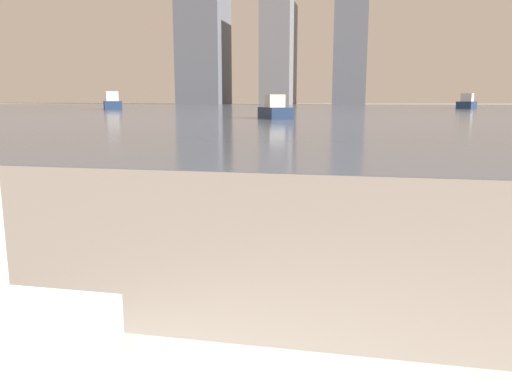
% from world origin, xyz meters
% --- Properties ---
extents(towel_stack, '(0.30, 0.18, 0.12)m').
position_xyz_m(towel_stack, '(-0.22, 0.93, 0.59)').
color(towel_stack, white).
rests_on(towel_stack, bathtub).
extents(harbor_water, '(180.00, 110.00, 0.01)m').
position_xyz_m(harbor_water, '(0.00, 62.00, 0.01)').
color(harbor_water, slate).
rests_on(harbor_water, ground_plane).
extents(harbor_boat_0, '(3.13, 5.01, 1.78)m').
position_xyz_m(harbor_boat_0, '(12.63, 63.33, 0.64)').
color(harbor_boat_0, navy).
rests_on(harbor_boat_0, harbor_water).
extents(harbor_boat_3, '(2.47, 3.64, 1.30)m').
position_xyz_m(harbor_boat_3, '(-4.24, 27.62, 0.47)').
color(harbor_boat_3, navy).
rests_on(harbor_boat_3, harbor_water).
extents(harbor_boat_4, '(4.03, 5.28, 1.91)m').
position_xyz_m(harbor_boat_4, '(-25.87, 50.56, 0.68)').
color(harbor_boat_4, navy).
rests_on(harbor_boat_4, harbor_water).
extents(skyline_tower_1, '(6.84, 13.47, 23.08)m').
position_xyz_m(skyline_tower_1, '(-18.53, 118.00, 11.54)').
color(skyline_tower_1, slate).
rests_on(skyline_tower_1, ground_plane).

